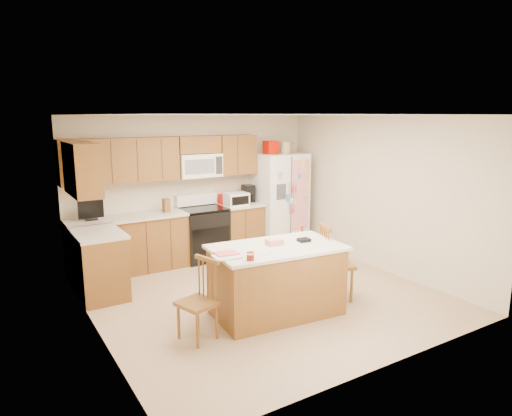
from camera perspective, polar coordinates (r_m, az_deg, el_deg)
ground at (r=6.58m, az=0.76°, el=-10.75°), size 4.50×4.50×0.00m
room_shell at (r=6.18m, az=0.80°, el=1.71°), size 4.60×4.60×2.52m
cabinetry at (r=7.47m, az=-13.07°, el=-1.00°), size 3.36×1.56×2.15m
stove at (r=8.06m, az=-6.63°, el=-3.10°), size 0.76×0.65×1.13m
refrigerator at (r=8.67m, az=2.93°, el=1.03°), size 0.90×0.79×2.04m
island at (r=5.84m, az=2.57°, el=-8.95°), size 1.76×1.10×0.98m
windsor_chair_left at (r=5.26m, az=-7.17°, el=-11.56°), size 0.48×0.49×0.93m
windsor_chair_back at (r=6.33m, az=0.11°, el=-7.69°), size 0.48×0.47×0.87m
windsor_chair_right at (r=6.38m, az=9.74°, el=-6.90°), size 0.56×0.57×1.05m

